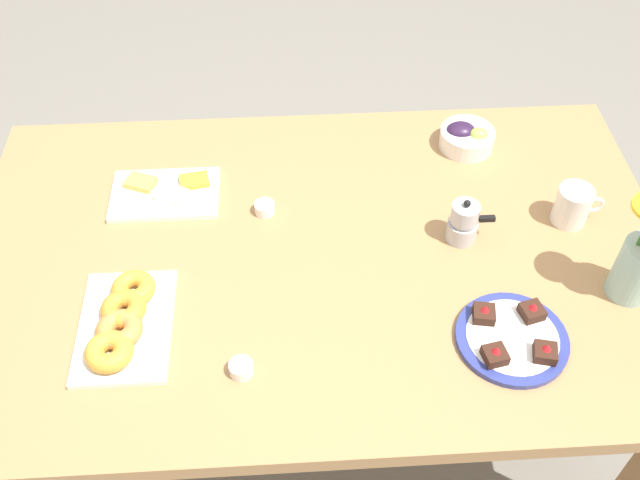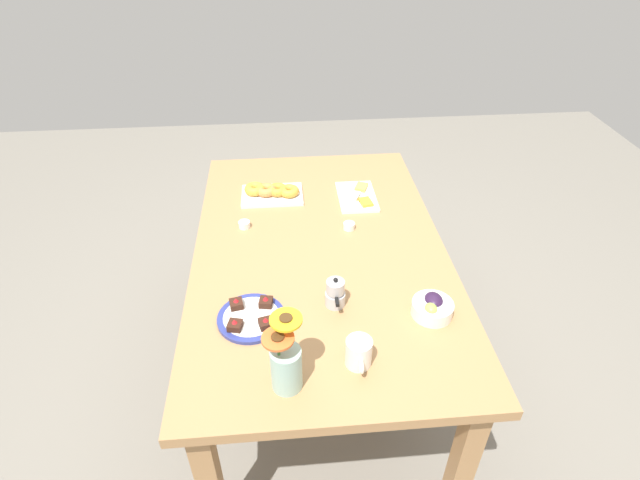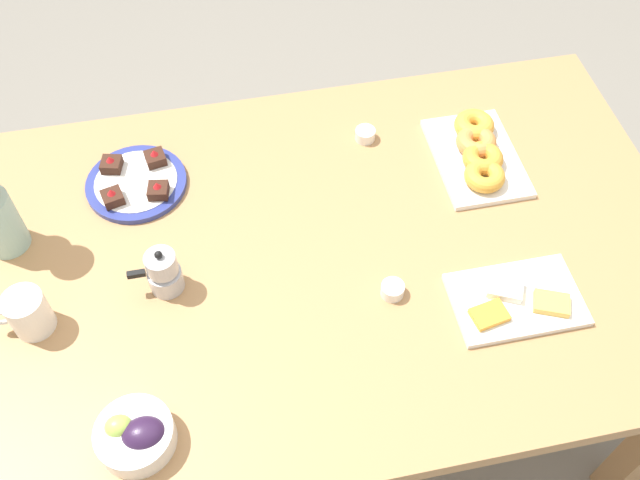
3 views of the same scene
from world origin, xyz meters
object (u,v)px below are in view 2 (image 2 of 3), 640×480
flower_vase (286,364)px  moka_pot (335,294)px  coffee_mug (359,353)px  jam_cup_honey (349,226)px  jam_cup_berry (244,224)px  grape_bowl (432,307)px  dessert_plate (251,317)px  dining_table (320,265)px  cheese_platter (357,196)px  croissant_platter (272,192)px

flower_vase → moka_pot: flower_vase is taller
coffee_mug → jam_cup_honey: size_ratio=2.41×
jam_cup_berry → flower_vase: size_ratio=0.19×
flower_vase → grape_bowl: bearing=116.6°
jam_cup_berry → flower_vase: (0.82, 0.15, 0.08)m
grape_bowl → jam_cup_berry: grape_bowl is taller
dessert_plate → coffee_mug: bearing=56.8°
dining_table → cheese_platter: 0.43m
grape_bowl → moka_pot: 0.33m
grape_bowl → dessert_plate: size_ratio=0.61×
grape_bowl → moka_pot: (-0.07, -0.32, 0.02)m
grape_bowl → jam_cup_honey: size_ratio=2.91×
cheese_platter → dessert_plate: dessert_plate is taller
jam_cup_honey → moka_pot: moka_pot is taller
dessert_plate → moka_pot: bearing=99.6°
jam_cup_honey → flower_vase: size_ratio=0.19×
flower_vase → jam_cup_berry: bearing=-169.6°
dining_table → jam_cup_berry: bearing=-119.5°
jam_cup_honey → coffee_mug: bearing=-5.5°
cheese_platter → croissant_platter: (-0.05, -0.39, 0.01)m
cheese_platter → flower_vase: 1.08m
dining_table → jam_cup_honey: jam_cup_honey is taller
dessert_plate → flower_vase: size_ratio=0.88×
dessert_plate → grape_bowl: bearing=87.6°
jam_cup_honey → dining_table: bearing=-47.3°
moka_pot → dessert_plate: bearing=-80.4°
dining_table → dessert_plate: dessert_plate is taller
coffee_mug → cheese_platter: coffee_mug is taller
coffee_mug → dessert_plate: coffee_mug is taller
grape_bowl → cheese_platter: 0.78m
dining_table → flower_vase: bearing=-13.3°
dessert_plate → flower_vase: (0.28, 0.11, 0.08)m
jam_cup_berry → croissant_platter: bearing=154.1°
grape_bowl → flower_vase: bearing=-63.4°
jam_cup_berry → flower_vase: 0.84m
coffee_mug → croissant_platter: bearing=-165.9°
flower_vase → jam_cup_honey: bearing=159.6°
dining_table → grape_bowl: (0.40, 0.35, 0.12)m
croissant_platter → jam_cup_berry: size_ratio=5.86×
croissant_platter → flower_vase: (1.06, 0.03, 0.07)m
coffee_mug → cheese_platter: 0.96m
dessert_plate → jam_cup_berry: bearing=-175.7°
coffee_mug → jam_cup_berry: bearing=-154.1°
moka_pot → cheese_platter: bearing=165.3°
croissant_platter → flower_vase: bearing=1.8°
dessert_plate → moka_pot: 0.29m
dining_table → dessert_plate: bearing=-35.2°
grape_bowl → croissant_platter: size_ratio=0.50×
grape_bowl → jam_cup_berry: bearing=-131.3°
coffee_mug → flower_vase: flower_vase is taller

